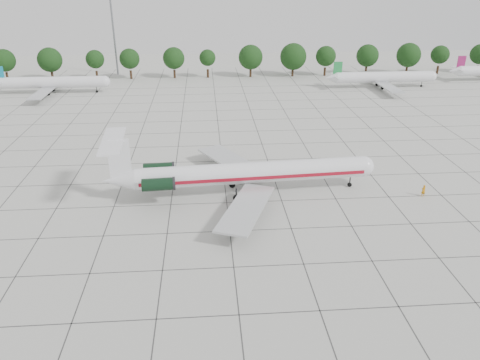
{
  "coord_description": "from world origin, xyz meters",
  "views": [
    {
      "loc": [
        -2.66,
        -59.91,
        30.81
      ],
      "look_at": [
        1.93,
        0.06,
        3.5
      ],
      "focal_mm": 35.0,
      "sensor_mm": 36.0,
      "label": 1
    }
  ],
  "objects_px": {
    "ground_crew": "(423,191)",
    "floodlight_mast": "(113,27)",
    "main_airliner": "(238,173)",
    "bg_airliner_d": "(383,77)",
    "bg_airliner_b": "(52,83)"
  },
  "relations": [
    {
      "from": "ground_crew",
      "to": "floodlight_mast",
      "type": "distance_m",
      "value": 110.21
    },
    {
      "from": "bg_airliner_b",
      "to": "floodlight_mast",
      "type": "height_order",
      "value": "floodlight_mast"
    },
    {
      "from": "ground_crew",
      "to": "bg_airliner_d",
      "type": "xyz_separation_m",
      "value": [
        18.38,
        67.83,
        2.01
      ]
    },
    {
      "from": "bg_airliner_d",
      "to": "floodlight_mast",
      "type": "xyz_separation_m",
      "value": [
        -77.45,
        24.25,
        11.37
      ]
    },
    {
      "from": "main_airliner",
      "to": "floodlight_mast",
      "type": "bearing_deg",
      "value": 105.78
    },
    {
      "from": "main_airliner",
      "to": "floodlight_mast",
      "type": "relative_size",
      "value": 1.59
    },
    {
      "from": "main_airliner",
      "to": "ground_crew",
      "type": "height_order",
      "value": "main_airliner"
    },
    {
      "from": "ground_crew",
      "to": "bg_airliner_d",
      "type": "relative_size",
      "value": 0.06
    },
    {
      "from": "ground_crew",
      "to": "main_airliner",
      "type": "bearing_deg",
      "value": -12.13
    },
    {
      "from": "ground_crew",
      "to": "bg_airliner_b",
      "type": "distance_m",
      "value": 99.35
    },
    {
      "from": "ground_crew",
      "to": "bg_airliner_d",
      "type": "height_order",
      "value": "bg_airliner_d"
    },
    {
      "from": "floodlight_mast",
      "to": "ground_crew",
      "type": "bearing_deg",
      "value": -57.32
    },
    {
      "from": "main_airliner",
      "to": "bg_airliner_d",
      "type": "relative_size",
      "value": 1.43
    },
    {
      "from": "main_airliner",
      "to": "bg_airliner_b",
      "type": "distance_m",
      "value": 79.29
    },
    {
      "from": "ground_crew",
      "to": "floodlight_mast",
      "type": "relative_size",
      "value": 0.07
    }
  ]
}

